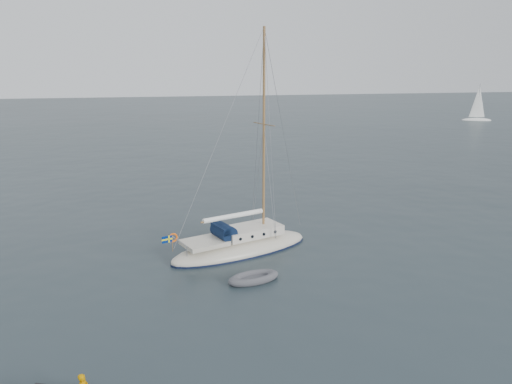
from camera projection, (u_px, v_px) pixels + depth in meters
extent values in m
plane|color=black|center=(281.00, 261.00, 27.57)|extent=(300.00, 300.00, 0.00)
ellipsoid|color=beige|center=(241.00, 249.00, 28.92)|extent=(8.74, 2.72, 1.46)
cube|color=silver|center=(252.00, 232.00, 28.82)|extent=(3.49, 1.84, 0.53)
cube|color=beige|center=(201.00, 238.00, 28.21)|extent=(2.33, 1.84, 0.24)
cylinder|color=#0B1833|center=(222.00, 230.00, 28.37)|extent=(0.93, 1.60, 0.93)
cube|color=#0B1833|center=(218.00, 227.00, 28.28)|extent=(0.44, 1.60, 0.39)
cylinder|color=olive|center=(268.00, 136.00, 27.63)|extent=(0.15, 0.15, 11.65)
cylinder|color=olive|center=(268.00, 125.00, 27.48)|extent=(0.05, 2.14, 0.05)
cylinder|color=olive|center=(232.00, 216.00, 28.31)|extent=(4.08, 0.10, 0.10)
cylinder|color=white|center=(232.00, 215.00, 28.30)|extent=(3.79, 0.27, 0.27)
cylinder|color=#9897A0|center=(173.00, 233.00, 27.78)|extent=(0.04, 2.14, 0.04)
torus|color=#FA5E0E|center=(171.00, 230.00, 28.32)|extent=(0.52, 0.10, 0.52)
cylinder|color=olive|center=(166.00, 235.00, 27.73)|extent=(0.03, 0.03, 0.87)
cube|color=navy|center=(161.00, 231.00, 27.59)|extent=(0.58, 0.02, 0.37)
cube|color=yellow|center=(161.00, 231.00, 27.59)|extent=(0.60, 0.03, 0.09)
cube|color=yellow|center=(163.00, 231.00, 27.62)|extent=(0.09, 0.03, 0.39)
cylinder|color=black|center=(228.00, 228.00, 29.43)|extent=(0.17, 0.06, 0.17)
cylinder|color=black|center=(234.00, 239.00, 27.67)|extent=(0.17, 0.06, 0.17)
cylinder|color=black|center=(241.00, 227.00, 29.59)|extent=(0.17, 0.06, 0.17)
cylinder|color=black|center=(248.00, 238.00, 27.83)|extent=(0.17, 0.06, 0.17)
cylinder|color=black|center=(254.00, 226.00, 29.76)|extent=(0.17, 0.06, 0.17)
cylinder|color=black|center=(261.00, 237.00, 28.00)|extent=(0.17, 0.06, 0.17)
cylinder|color=black|center=(266.00, 226.00, 29.93)|extent=(0.17, 0.06, 0.17)
cylinder|color=black|center=(274.00, 236.00, 28.16)|extent=(0.17, 0.06, 0.17)
cube|color=#4D4D52|center=(254.00, 279.00, 24.94)|extent=(1.67, 0.69, 0.10)
ellipsoid|color=white|center=(476.00, 120.00, 96.71)|extent=(5.60, 1.87, 0.93)
cylinder|color=#9897A0|center=(478.00, 101.00, 95.80)|extent=(0.09, 0.09, 6.53)
cone|color=white|center=(478.00, 101.00, 95.79)|extent=(2.99, 2.99, 6.06)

